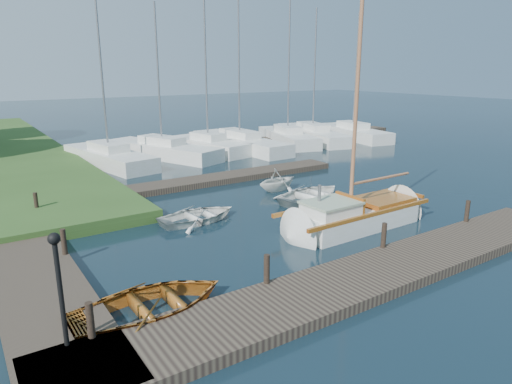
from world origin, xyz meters
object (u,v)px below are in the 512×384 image
mooring_post_4 (64,242)px  lamp_post (58,274)px  mooring_post_5 (36,202)px  dinghy (151,300)px  mooring_post_3 (467,211)px  tender_d (278,178)px  mooring_post_2 (384,235)px  tender_a (198,213)px  marina_boat_6 (353,132)px  mooring_post_1 (267,269)px  tender_c (312,192)px  marina_boat_0 (109,156)px  marina_boat_5 (313,134)px  marina_boat_3 (240,141)px  marina_boat_4 (288,136)px  marina_boat_2 (208,144)px  mooring_post_0 (90,320)px  marina_boat_1 (162,149)px  sailboat (357,217)px

mooring_post_4 → lamp_post: 5.23m
mooring_post_5 → dinghy: mooring_post_5 is taller
dinghy → mooring_post_3: bearing=-94.4°
dinghy → tender_d: 12.18m
mooring_post_2 → lamp_post: 9.57m
mooring_post_2 → tender_a: (-3.33, 6.31, -0.38)m
mooring_post_4 → marina_boat_6: marina_boat_6 is taller
mooring_post_1 → mooring_post_2: size_ratio=1.00×
mooring_post_2 → mooring_post_5: 13.12m
tender_c → marina_boat_0: marina_boat_0 is taller
marina_boat_5 → marina_boat_3: bearing=105.9°
marina_boat_0 → lamp_post: bearing=151.1°
mooring_post_2 → tender_a: mooring_post_2 is taller
marina_boat_0 → marina_boat_4: 14.21m
marina_boat_3 → tender_a: bearing=140.0°
marina_boat_0 → mooring_post_4: bearing=148.5°
mooring_post_5 → tender_a: mooring_post_5 is taller
mooring_post_3 → marina_boat_6: 22.40m
mooring_post_3 → tender_d: bearing=106.8°
tender_d → marina_boat_2: size_ratio=0.19×
mooring_post_4 → marina_boat_3: (15.11, 14.31, -0.13)m
mooring_post_0 → mooring_post_5: bearing=87.1°
mooring_post_4 → marina_boat_4: 24.38m
marina_boat_5 → marina_boat_6: 3.60m
marina_boat_2 → marina_boat_3: marina_boat_3 is taller
marina_boat_4 → marina_boat_5: marina_boat_4 is taller
marina_boat_0 → marina_boat_3: 9.67m
tender_d → marina_boat_3: 11.91m
mooring_post_1 → marina_boat_4: 24.96m
marina_boat_1 → mooring_post_0: bearing=132.5°
mooring_post_2 → marina_boat_0: bearing=99.2°
mooring_post_4 → mooring_post_1: bearing=-51.3°
mooring_post_1 → lamp_post: 5.14m
dinghy → tender_d: size_ratio=1.66×
marina_boat_1 → mooring_post_3: bearing=170.0°
mooring_post_0 → tender_d: size_ratio=0.35×
mooring_post_2 → marina_boat_4: bearing=60.2°
mooring_post_5 → marina_boat_1: bearing=46.1°
mooring_post_2 → marina_boat_0: (-3.05, 18.93, -0.14)m
mooring_post_4 → sailboat: (9.90, -2.50, -0.36)m
tender_d → marina_boat_1: (-1.33, 11.18, -0.04)m
lamp_post → dinghy: 2.61m
mooring_post_0 → marina_boat_6: marina_boat_6 is taller
sailboat → tender_c: bearing=76.0°
mooring_post_3 → tender_a: 10.07m
marina_boat_5 → mooring_post_1: bearing=150.7°
mooring_post_1 → marina_boat_1: marina_boat_1 is taller
mooring_post_3 → marina_boat_0: marina_boat_0 is taller
lamp_post → marina_boat_3: (16.11, 19.31, -1.30)m
mooring_post_4 → mooring_post_5: 5.00m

